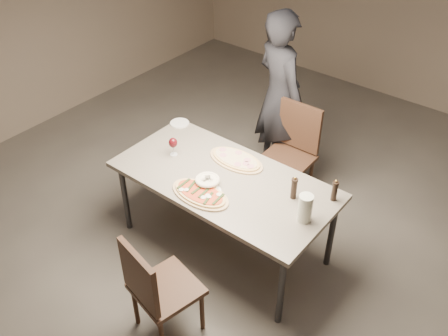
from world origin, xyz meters
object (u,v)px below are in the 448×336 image
Objects in this scene: dining_table at (224,184)px; bread_basket at (207,181)px; carafe at (305,208)px; chair_near at (155,287)px; ham_pizza at (236,160)px; chair_far at (292,148)px; diner at (279,97)px; zucchini_pizza at (200,194)px; pepper_mill_left at (294,188)px.

dining_table is 9.27× the size of bread_basket.
carafe is 0.24× the size of chair_near.
ham_pizza is 0.86m from carafe.
diner is (-0.32, 0.23, 0.33)m from chair_far.
pepper_mill_left is at bearing 60.37° from zucchini_pizza.
zucchini_pizza is (-0.01, -0.28, 0.07)m from dining_table.
zucchini_pizza is 0.81m from carafe.
chair_far is (0.11, 0.73, -0.23)m from ham_pizza.
diner is (-0.22, 0.96, 0.10)m from ham_pizza.
chair_far is at bearing 111.66° from zucchini_pizza.
zucchini_pizza is 0.78m from chair_near.
carafe is at bearing -39.64° from pepper_mill_left.
ham_pizza is 1.28m from chair_near.
zucchini_pizza is 0.13m from bread_basket.
zucchini_pizza is 0.53× the size of chair_far.
dining_table is 0.29m from zucchini_pizza.
pepper_mill_left is (0.56, 0.14, 0.15)m from dining_table.
chair_far reaches higher than zucchini_pizza.
chair_near is 0.95× the size of chair_far.
diner reaches higher than carafe.
chair_far reaches higher than dining_table.
ham_pizza reaches higher than dining_table.
carafe is at bearing 43.02° from zucchini_pizza.
zucchini_pizza is at bearing -143.59° from pepper_mill_left.
diner is (-0.84, 1.07, 0.02)m from pepper_mill_left.
chair_near is at bearing -119.99° from carafe.
bread_basket is (0.02, -0.39, 0.03)m from ham_pizza.
dining_table is at bearing 74.31° from bread_basket.
bread_basket is 0.11× the size of diner.
ham_pizza is at bearing 92.86° from bread_basket.
chair_far is at bearing 87.51° from dining_table.
bread_basket is at bearing -105.69° from dining_table.
diner is at bearing 130.02° from carafe.
carafe reaches higher than chair_far.
chair_near is (-0.37, -1.13, -0.34)m from pepper_mill_left.
ham_pizza is at bearing 113.42° from chair_near.
ham_pizza is at bearing 119.93° from zucchini_pizza.
carafe is (0.79, 0.13, 0.07)m from bread_basket.
ham_pizza is 0.39m from bread_basket.
zucchini_pizza is 0.56× the size of chair_near.
ham_pizza is at bearing 170.68° from pepper_mill_left.
pepper_mill_left is 1.36m from diner.
pepper_mill_left is 0.21× the size of chair_far.
chair_far is at bearing 167.25° from diner.
bread_basket is at bearing 129.23° from zucchini_pizza.
carafe is at bearing -1.43° from dining_table.
bread_basket reaches higher than zucchini_pizza.
pepper_mill_left is at bearing 151.12° from diner.
ham_pizza is 2.55× the size of pepper_mill_left.
chair_far is (0.09, 1.13, -0.26)m from bread_basket.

